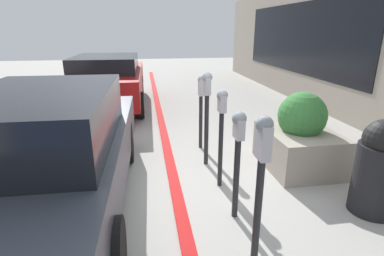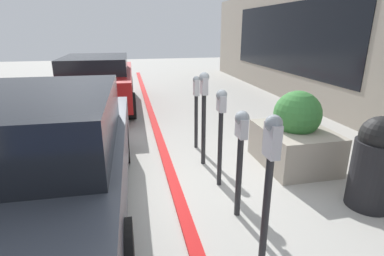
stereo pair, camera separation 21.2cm
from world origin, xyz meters
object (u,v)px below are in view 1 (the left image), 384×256
Objects in this scene: planter_box at (299,138)px; parked_car_rear at (108,80)px; parking_meter_fourth at (207,103)px; parked_car_middle at (49,152)px; trash_bin at (379,167)px; parking_meter_farthest at (201,102)px; parking_meter_second at (238,145)px; parking_meter_middle at (221,120)px; parking_meter_nearest at (261,170)px.

planter_box is 5.92m from parked_car_rear.
parking_meter_fourth is at bearing 77.13° from planter_box.
parked_car_middle reaches higher than parking_meter_fourth.
parking_meter_fourth is 1.29× the size of trash_bin.
parked_car_rear reaches higher than parking_meter_farthest.
planter_box is (-1.10, -1.45, -0.41)m from parking_meter_farthest.
parking_meter_farthest is at bearing 35.37° from trash_bin.
trash_bin is (-0.17, -1.76, -0.33)m from parking_meter_second.
parking_meter_middle is 0.32× the size of parked_car_middle.
parked_car_middle is at bearing 117.01° from parking_meter_fourth.
parked_car_middle reaches higher than parking_meter_nearest.
parking_meter_nearest is 0.99× the size of parking_meter_fourth.
parking_meter_fourth is at bearing 176.45° from parking_meter_farthest.
parking_meter_second is (0.88, -0.07, -0.12)m from parking_meter_nearest.
planter_box is at bearing -77.00° from parked_car_middle.
parking_meter_farthest is at bearing -1.37° from parking_meter_nearest.
parking_meter_nearest is at bearing 179.31° from parking_meter_fourth.
parking_meter_fourth is 0.35× the size of parked_car_rear.
parking_meter_farthest is at bearing 0.06° from parking_meter_middle.
parking_meter_middle is at bearing -80.19° from parked_car_middle.
planter_box is 1.41m from trash_bin.
parking_meter_farthest is 0.31× the size of parked_car_middle.
parking_meter_second is 2.24m from parked_car_middle.
trash_bin is at bearing -144.63° from parking_meter_farthest.
parking_meter_middle is at bearing 61.54° from trash_bin.
parked_car_middle is (-1.85, 2.20, -0.10)m from parking_meter_farthest.
parking_meter_second is 2.30m from parking_meter_farthest.
parking_meter_middle is 0.92× the size of parking_meter_fourth.
parking_meter_nearest is 0.34× the size of parked_car_middle.
parking_meter_farthest is at bearing -149.24° from parked_car_rear.
trash_bin is (-1.38, -0.30, 0.10)m from planter_box.
parked_car_middle is at bearing 78.40° from parking_meter_second.
parked_car_rear is at bearing 32.05° from trash_bin.
planter_box is (0.43, -1.45, -0.51)m from parking_meter_middle.
parking_meter_middle is 2.23m from parked_car_middle.
parked_car_middle is (0.45, 2.19, -0.12)m from parking_meter_second.
parking_meter_middle is 2.03m from trash_bin.
parking_meter_second is 1.80m from trash_bin.
planter_box is 0.30× the size of parked_car_rear.
parking_meter_fourth is at bearing -0.69° from parking_meter_nearest.
parking_meter_second is 6.30m from parked_car_rear.
parking_meter_farthest is (3.17, -0.08, -0.15)m from parking_meter_nearest.
parked_car_rear is (4.74, 3.53, 0.30)m from planter_box.
parking_meter_fourth is at bearing -154.13° from parked_car_rear.
planter_box is 3.74m from parked_car_middle.
parking_meter_nearest is at bearing -120.69° from parked_car_middle.
parking_meter_nearest reaches higher than trash_bin.
parked_car_rear reaches higher than planter_box.
parked_car_rear is (3.65, 2.08, -0.12)m from parking_meter_farthest.
parked_car_rear is 3.73× the size of trash_bin.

